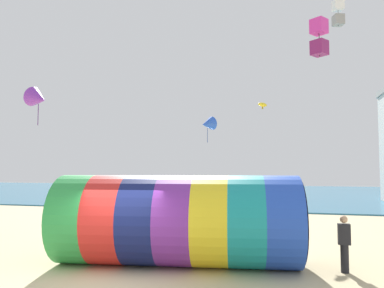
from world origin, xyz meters
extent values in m
plane|color=#CCBA8C|center=(0.00, 0.00, 0.00)|extent=(120.00, 120.00, 0.00)
cube|color=teal|center=(0.00, 37.63, 0.05)|extent=(120.00, 40.00, 0.10)
cylinder|color=green|center=(-1.97, 1.90, 1.47)|extent=(1.49, 3.05, 2.93)
cylinder|color=red|center=(-0.86, 2.05, 1.47)|extent=(1.49, 3.05, 2.93)
cylinder|color=navy|center=(0.25, 2.19, 1.47)|extent=(1.49, 3.05, 2.93)
cylinder|color=purple|center=(1.36, 2.34, 1.47)|extent=(1.49, 3.05, 2.93)
cylinder|color=yellow|center=(2.47, 2.49, 1.47)|extent=(1.49, 3.05, 2.93)
cylinder|color=teal|center=(3.58, 2.63, 1.47)|extent=(1.49, 3.05, 2.93)
cylinder|color=blue|center=(4.69, 2.78, 1.47)|extent=(1.49, 3.05, 2.93)
cylinder|color=black|center=(5.27, 2.85, 1.47)|extent=(0.41, 2.68, 2.70)
cylinder|color=black|center=(6.56, 2.79, 0.42)|extent=(0.24, 0.24, 0.84)
cube|color=#232328|center=(6.56, 2.79, 1.16)|extent=(0.36, 0.22, 0.63)
sphere|color=tan|center=(6.56, 2.79, 1.60)|extent=(0.23, 0.23, 0.23)
cone|color=blue|center=(-0.58, 16.49, 6.32)|extent=(1.46, 1.50, 1.15)
cylinder|color=navy|center=(-0.58, 16.49, 5.52)|extent=(0.03, 0.03, 1.06)
cube|color=white|center=(8.05, 14.03, 13.05)|extent=(0.73, 0.73, 0.62)
cube|color=gray|center=(8.05, 14.03, 12.11)|extent=(0.73, 0.73, 0.62)
cylinder|color=black|center=(8.05, 14.03, 12.58)|extent=(0.02, 0.02, 1.66)
ellipsoid|color=yellow|center=(3.68, 10.57, 6.56)|extent=(0.64, 0.75, 0.28)
cube|color=olive|center=(3.68, 10.57, 6.41)|extent=(0.07, 0.09, 0.18)
cone|color=purple|center=(-5.79, 4.71, 6.27)|extent=(1.30, 1.14, 1.11)
cylinder|color=#4C1E6B|center=(-5.79, 4.71, 5.54)|extent=(0.03, 0.03, 0.97)
cube|color=#D1339E|center=(6.02, 3.50, 7.97)|extent=(0.65, 0.65, 0.49)
cube|color=#7D1E5E|center=(6.02, 3.50, 7.23)|extent=(0.65, 0.65, 0.49)
cylinder|color=black|center=(6.02, 3.50, 7.60)|extent=(0.02, 0.02, 1.32)
cylinder|color=#726651|center=(4.57, 8.25, 0.40)|extent=(0.24, 0.24, 0.80)
cube|color=red|center=(4.57, 8.25, 1.10)|extent=(0.41, 0.33, 0.60)
sphere|color=#9E7051|center=(4.57, 8.25, 1.52)|extent=(0.22, 0.22, 0.22)
camera|label=1|loc=(4.90, -9.58, 3.18)|focal=35.00mm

